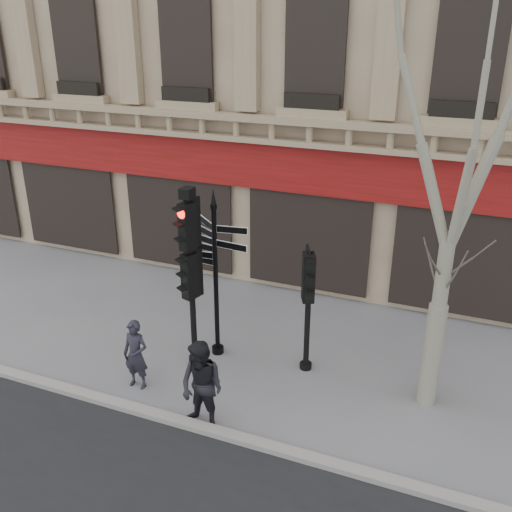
# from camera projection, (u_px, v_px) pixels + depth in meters

# --- Properties ---
(ground) EXTENTS (80.00, 80.00, 0.00)m
(ground) POSITION_uv_depth(u_px,v_px,m) (236.00, 390.00, 12.02)
(ground) COLOR slate
(ground) RESTS_ON ground
(kerb) EXTENTS (80.00, 0.25, 0.12)m
(kerb) POSITION_uv_depth(u_px,v_px,m) (206.00, 429.00, 10.80)
(kerb) COLOR gray
(kerb) RESTS_ON ground
(fingerpost) EXTENTS (2.06, 2.06, 3.99)m
(fingerpost) POSITION_uv_depth(u_px,v_px,m) (215.00, 247.00, 12.31)
(fingerpost) COLOR black
(fingerpost) RESTS_ON ground
(traffic_signal_main) EXTENTS (0.53, 0.44, 4.11)m
(traffic_signal_main) POSITION_uv_depth(u_px,v_px,m) (190.00, 257.00, 11.99)
(traffic_signal_main) COLOR black
(traffic_signal_main) RESTS_ON ground
(traffic_signal_secondary) EXTENTS (0.57, 0.50, 2.80)m
(traffic_signal_secondary) POSITION_uv_depth(u_px,v_px,m) (309.00, 290.00, 12.00)
(traffic_signal_secondary) COLOR black
(traffic_signal_secondary) RESTS_ON ground
(plane_tree) EXTENTS (3.24, 3.24, 8.60)m
(plane_tree) POSITION_uv_depth(u_px,v_px,m) (468.00, 99.00, 9.30)
(plane_tree) COLOR gray
(plane_tree) RESTS_ON ground
(pedestrian_a) EXTENTS (0.57, 0.38, 1.55)m
(pedestrian_a) POSITION_uv_depth(u_px,v_px,m) (136.00, 355.00, 11.87)
(pedestrian_a) COLOR black
(pedestrian_a) RESTS_ON ground
(pedestrian_b) EXTENTS (1.01, 0.85, 1.85)m
(pedestrian_b) POSITION_uv_depth(u_px,v_px,m) (202.00, 387.00, 10.59)
(pedestrian_b) COLOR black
(pedestrian_b) RESTS_ON ground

